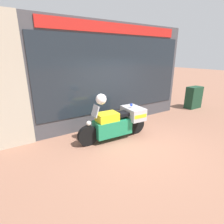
# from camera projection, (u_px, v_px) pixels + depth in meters

# --- Properties ---
(ground_plane) EXTENTS (60.00, 60.00, 0.00)m
(ground_plane) POSITION_uv_depth(u_px,v_px,m) (138.00, 144.00, 5.17)
(ground_plane) COLOR #8E604C
(shop_building) EXTENTS (6.97, 0.55, 3.59)m
(shop_building) POSITION_uv_depth(u_px,v_px,m) (93.00, 77.00, 6.00)
(shop_building) COLOR #424247
(shop_building) RESTS_ON ground
(window_display) EXTENTS (5.58, 0.30, 2.01)m
(window_display) POSITION_uv_depth(u_px,v_px,m) (113.00, 110.00, 6.86)
(window_display) COLOR slate
(window_display) RESTS_ON ground
(paramedic_motorcycle) EXTENTS (2.32, 0.81, 1.18)m
(paramedic_motorcycle) POSITION_uv_depth(u_px,v_px,m) (118.00, 122.00, 5.44)
(paramedic_motorcycle) COLOR black
(paramedic_motorcycle) RESTS_ON ground
(utility_cabinet) EXTENTS (0.79, 0.44, 1.06)m
(utility_cabinet) POSITION_uv_depth(u_px,v_px,m) (194.00, 97.00, 8.61)
(utility_cabinet) COLOR #193D28
(utility_cabinet) RESTS_ON ground
(white_helmet) EXTENTS (0.31, 0.31, 0.31)m
(white_helmet) POSITION_uv_depth(u_px,v_px,m) (101.00, 99.00, 4.93)
(white_helmet) COLOR white
(white_helmet) RESTS_ON paramedic_motorcycle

